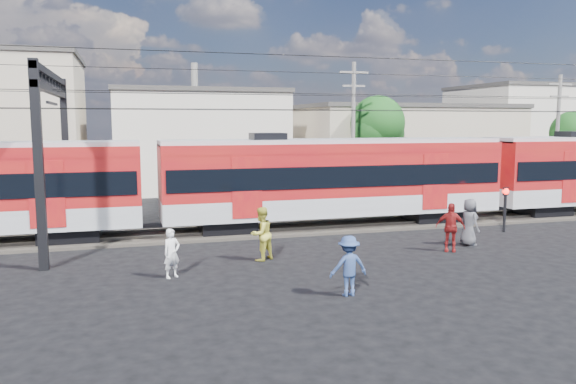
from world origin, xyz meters
The scene contains 19 objects.
ground centered at (0.00, 0.00, 0.00)m, with size 120.00×120.00×0.00m, color black.
track_bed centered at (0.00, 8.00, 0.06)m, with size 70.00×3.40×0.12m, color #2D2823.
rail_near centered at (0.00, 7.25, 0.18)m, with size 70.00×0.12×0.12m, color #59544C.
rail_far centered at (0.00, 8.75, 0.18)m, with size 70.00×0.12×0.12m, color #59544C.
commuter_train centered at (2.34, 8.00, 2.40)m, with size 50.30×3.08×4.17m.
catenary centered at (-8.65, 8.00, 5.14)m, with size 70.00×9.30×7.52m.
building_midwest centered at (-2.00, 27.00, 3.66)m, with size 12.24×12.24×7.30m.
building_mideast centered at (14.00, 24.00, 3.16)m, with size 16.32×10.20×6.30m.
building_east centered at (28.00, 28.00, 4.16)m, with size 10.20×10.20×8.30m.
utility_pole_mid centered at (6.00, 15.00, 4.53)m, with size 1.80×0.24×8.50m.
utility_pole_east centered at (20.00, 14.00, 4.28)m, with size 1.80×0.24×8.00m.
tree_near centered at (9.19, 18.09, 4.66)m, with size 3.82×3.64×6.72m.
tree_far centered at (24.19, 17.09, 3.99)m, with size 3.36×3.12×5.76m.
pedestrian_a centered at (-5.92, 1.33, 0.80)m, with size 0.58×0.38×1.59m, color white.
pedestrian_b centered at (-2.65, 2.75, 0.97)m, with size 0.94×0.73×1.94m, color gold.
pedestrian_c centered at (-1.22, -2.00, 0.87)m, with size 1.13×0.65×1.75m, color navy.
pedestrian_d centered at (4.67, 2.10, 0.94)m, with size 1.10×0.46×1.88m, color maroon.
pedestrian_e centered at (5.97, 2.78, 0.95)m, with size 0.93×0.61×1.91m, color #47474C.
crossing_signal centered at (9.15, 4.77, 1.42)m, with size 0.30×0.30×2.05m.
Camera 1 is at (-7.24, -16.53, 4.95)m, focal length 35.00 mm.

